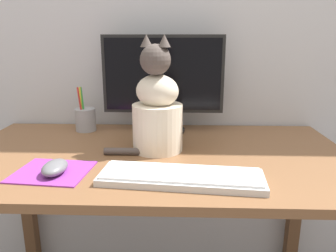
% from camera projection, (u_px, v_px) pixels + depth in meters
% --- Properties ---
extents(desk, '(1.27, 0.70, 0.72)m').
position_uv_depth(desk, '(153.00, 181.00, 1.09)').
color(desk, brown).
rests_on(desk, ground_plane).
extents(monitor, '(0.46, 0.17, 0.37)m').
position_uv_depth(monitor, '(163.00, 81.00, 1.25)').
color(monitor, black).
rests_on(monitor, desk).
extents(keyboard, '(0.44, 0.18, 0.02)m').
position_uv_depth(keyboard, '(181.00, 177.00, 0.85)').
color(keyboard, silver).
rests_on(keyboard, desk).
extents(mousepad_left, '(0.21, 0.19, 0.00)m').
position_uv_depth(mousepad_left, '(53.00, 172.00, 0.91)').
color(mousepad_left, purple).
rests_on(mousepad_left, desk).
extents(computer_mouse_left, '(0.06, 0.10, 0.03)m').
position_uv_depth(computer_mouse_left, '(55.00, 167.00, 0.89)').
color(computer_mouse_left, slate).
rests_on(computer_mouse_left, mousepad_left).
extents(cat, '(0.27, 0.21, 0.37)m').
position_uv_depth(cat, '(157.00, 109.00, 1.05)').
color(cat, beige).
rests_on(cat, desk).
extents(pen_cup, '(0.08, 0.08, 0.18)m').
position_uv_depth(pen_cup, '(85.00, 119.00, 1.30)').
color(pen_cup, '#99999E').
rests_on(pen_cup, desk).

